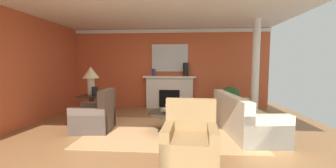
% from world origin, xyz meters
% --- Properties ---
extents(ground_plane, '(8.34, 8.34, 0.00)m').
position_xyz_m(ground_plane, '(0.00, 0.00, 0.00)').
color(ground_plane, olive).
extents(wall_fireplace, '(7.01, 0.12, 2.75)m').
position_xyz_m(wall_fireplace, '(0.00, 2.99, 1.37)').
color(wall_fireplace, '#C65633').
rests_on(wall_fireplace, ground_plane).
extents(wall_window, '(0.12, 6.45, 2.75)m').
position_xyz_m(wall_window, '(-3.27, 0.30, 1.37)').
color(wall_window, '#C65633').
rests_on(wall_window, ground_plane).
extents(ceiling_panel, '(7.01, 6.45, 0.06)m').
position_xyz_m(ceiling_panel, '(0.00, 0.30, 2.78)').
color(ceiling_panel, white).
extents(crown_moulding, '(7.01, 0.08, 0.12)m').
position_xyz_m(crown_moulding, '(0.00, 2.91, 2.67)').
color(crown_moulding, white).
extents(area_rug, '(3.61, 2.32, 0.01)m').
position_xyz_m(area_rug, '(0.34, 0.15, 0.01)').
color(area_rug, tan).
rests_on(area_rug, ground_plane).
extents(fireplace, '(1.80, 0.35, 1.12)m').
position_xyz_m(fireplace, '(0.14, 2.78, 0.53)').
color(fireplace, white).
rests_on(fireplace, ground_plane).
extents(mantel_mirror, '(1.26, 0.04, 0.94)m').
position_xyz_m(mantel_mirror, '(0.14, 2.90, 1.74)').
color(mantel_mirror, silver).
extents(sofa, '(1.12, 2.19, 0.85)m').
position_xyz_m(sofa, '(1.95, 0.23, 0.30)').
color(sofa, beige).
rests_on(sofa, ground_plane).
extents(armchair_near_window, '(0.84, 0.84, 0.95)m').
position_xyz_m(armchair_near_window, '(-1.37, 0.10, 0.31)').
color(armchair_near_window, brown).
rests_on(armchair_near_window, ground_plane).
extents(armchair_facing_fireplace, '(0.84, 0.84, 0.95)m').
position_xyz_m(armchair_facing_fireplace, '(0.74, -1.35, 0.31)').
color(armchair_facing_fireplace, '#9E7A4C').
rests_on(armchair_facing_fireplace, ground_plane).
extents(coffee_table, '(1.00, 1.00, 0.45)m').
position_xyz_m(coffee_table, '(0.34, 0.15, 0.34)').
color(coffee_table, '#2D2319').
rests_on(coffee_table, ground_plane).
extents(side_table, '(0.56, 0.56, 0.70)m').
position_xyz_m(side_table, '(-1.83, 0.94, 0.40)').
color(side_table, '#2D2319').
rests_on(side_table, ground_plane).
extents(table_lamp, '(0.44, 0.44, 0.75)m').
position_xyz_m(table_lamp, '(-1.83, 0.94, 1.22)').
color(table_lamp, beige).
rests_on(table_lamp, side_table).
extents(vase_mantel_right, '(0.19, 0.19, 0.45)m').
position_xyz_m(vase_mantel_right, '(0.69, 2.73, 1.35)').
color(vase_mantel_right, black).
rests_on(vase_mantel_right, fireplace).
extents(vase_on_side_table, '(0.15, 0.15, 0.24)m').
position_xyz_m(vase_on_side_table, '(-1.68, 0.82, 0.82)').
color(vase_on_side_table, black).
rests_on(vase_on_side_table, side_table).
extents(vase_mantel_left, '(0.12, 0.12, 0.25)m').
position_xyz_m(vase_mantel_left, '(-0.41, 2.73, 1.24)').
color(vase_mantel_left, navy).
rests_on(vase_mantel_left, fireplace).
extents(book_red_cover, '(0.20, 0.17, 0.05)m').
position_xyz_m(book_red_cover, '(0.31, 0.15, 0.48)').
color(book_red_cover, tan).
rests_on(book_red_cover, coffee_table).
extents(book_art_folio, '(0.27, 0.25, 0.06)m').
position_xyz_m(book_art_folio, '(0.28, -0.01, 0.53)').
color(book_art_folio, tan).
rests_on(book_art_folio, coffee_table).
extents(book_small_novel, '(0.24, 0.18, 0.05)m').
position_xyz_m(book_small_novel, '(0.33, 0.29, 0.59)').
color(book_small_novel, tan).
rests_on(book_small_novel, coffee_table).
extents(potted_plant, '(0.56, 0.56, 0.83)m').
position_xyz_m(potted_plant, '(2.08, 2.15, 0.49)').
color(potted_plant, '#333333').
rests_on(potted_plant, ground_plane).
extents(column_white, '(0.20, 0.20, 2.75)m').
position_xyz_m(column_white, '(2.62, 1.56, 1.37)').
color(column_white, white).
rests_on(column_white, ground_plane).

